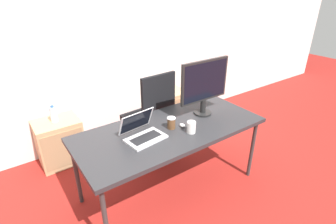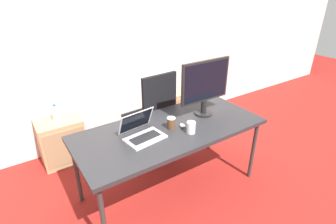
# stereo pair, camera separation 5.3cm
# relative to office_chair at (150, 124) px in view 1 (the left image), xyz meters

# --- Properties ---
(ground_plane) EXTENTS (14.00, 14.00, 0.00)m
(ground_plane) POSITION_rel_office_chair_xyz_m (-0.16, -0.66, -0.43)
(ground_plane) COLOR maroon
(wall_back) EXTENTS (10.00, 0.05, 2.60)m
(wall_back) POSITION_rel_office_chair_xyz_m (-0.16, 0.72, 0.87)
(wall_back) COLOR silver
(wall_back) RESTS_ON ground_plane
(desk) EXTENTS (1.82, 0.82, 0.74)m
(desk) POSITION_rel_office_chair_xyz_m (-0.16, -0.66, 0.27)
(desk) COLOR #28282B
(desk) RESTS_ON ground_plane
(office_chair) EXTENTS (0.56, 0.57, 1.11)m
(office_chair) POSITION_rel_office_chair_xyz_m (0.00, 0.00, 0.00)
(office_chair) COLOR #232326
(office_chair) RESTS_ON ground_plane
(cabinet_left) EXTENTS (0.50, 0.41, 0.55)m
(cabinet_left) POSITION_rel_office_chair_xyz_m (-0.98, 0.49, -0.15)
(cabinet_left) COLOR tan
(cabinet_left) RESTS_ON ground_plane
(cabinet_right) EXTENTS (0.50, 0.41, 0.55)m
(cabinet_right) POSITION_rel_office_chair_xyz_m (0.62, 0.49, -0.15)
(cabinet_right) COLOR tan
(cabinet_right) RESTS_ON ground_plane
(water_bottle) EXTENTS (0.08, 0.08, 0.20)m
(water_bottle) POSITION_rel_office_chair_xyz_m (-0.98, 0.49, 0.22)
(water_bottle) COLOR silver
(water_bottle) RESTS_ON cabinet_left
(laptop_center) EXTENTS (0.37, 0.34, 0.22)m
(laptop_center) POSITION_rel_office_chair_xyz_m (-0.47, -0.66, 0.36)
(laptop_center) COLOR silver
(laptop_center) RESTS_ON desk
(monitor) EXTENTS (0.58, 0.18, 0.58)m
(monitor) POSITION_rel_office_chair_xyz_m (0.29, -0.61, 0.64)
(monitor) COLOR black
(monitor) RESTS_ON desk
(mouse) EXTENTS (0.04, 0.07, 0.03)m
(mouse) POSITION_rel_office_chair_xyz_m (-0.06, -0.71, 0.33)
(mouse) COLOR silver
(mouse) RESTS_ON desk
(coffee_cup_white) EXTENTS (0.08, 0.08, 0.11)m
(coffee_cup_white) POSITION_rel_office_chair_xyz_m (-0.06, -0.84, 0.37)
(coffee_cup_white) COLOR white
(coffee_cup_white) RESTS_ON desk
(coffee_cup_brown) EXTENTS (0.08, 0.08, 0.11)m
(coffee_cup_brown) POSITION_rel_office_chair_xyz_m (-0.16, -0.67, 0.37)
(coffee_cup_brown) COLOR brown
(coffee_cup_brown) RESTS_ON desk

